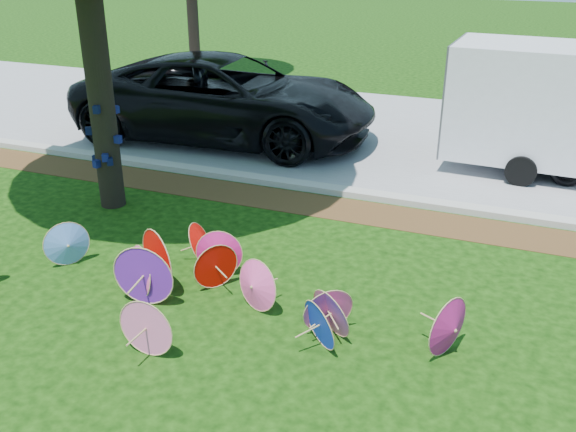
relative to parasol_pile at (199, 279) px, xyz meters
name	(u,v)px	position (x,y,z in m)	size (l,w,h in m)	color
ground	(190,339)	(0.27, -0.78, -0.37)	(90.00, 90.00, 0.00)	black
mulch_strip	(313,205)	(0.27, 3.72, -0.36)	(90.00, 1.00, 0.01)	#472D16
curb	(325,189)	(0.27, 4.42, -0.31)	(90.00, 0.30, 0.12)	#B7B5AD
street	(378,133)	(0.27, 8.57, -0.36)	(90.00, 8.00, 0.01)	gray
parasol_pile	(199,279)	(0.00, 0.00, 0.00)	(6.99, 2.67, 0.89)	#1531D5
black_van	(226,98)	(-3.00, 6.83, 0.60)	(3.23, 7.01, 1.95)	black
cargo_trailer	(535,102)	(3.75, 7.15, 1.06)	(3.22, 2.04, 2.85)	white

